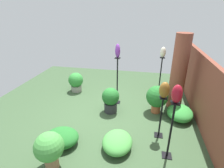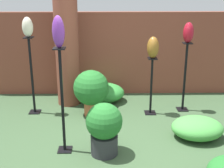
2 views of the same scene
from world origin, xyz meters
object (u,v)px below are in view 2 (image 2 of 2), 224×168
(pedestal_ivory, at_px, (32,79))
(art_vase_violet, at_px, (58,32))
(art_vase_ivory, at_px, (28,27))
(potted_plant_front_left, at_px, (104,127))
(pedestal_violet, at_px, (63,106))
(art_vase_bronze, at_px, (153,47))
(brick_pillar, at_px, (67,47))
(pedestal_bronze, at_px, (151,89))
(potted_plant_front_right, at_px, (91,89))
(pedestal_ruby, at_px, (185,80))
(art_vase_ruby, at_px, (188,33))

(pedestal_ivory, bearing_deg, art_vase_violet, -61.72)
(art_vase_ivory, height_order, potted_plant_front_left, art_vase_ivory)
(pedestal_violet, bearing_deg, art_vase_bronze, 42.09)
(brick_pillar, height_order, pedestal_violet, brick_pillar)
(pedestal_bronze, height_order, potted_plant_front_right, pedestal_bronze)
(brick_pillar, height_order, pedestal_ivory, brick_pillar)
(brick_pillar, relative_size, art_vase_ivory, 6.65)
(pedestal_ruby, height_order, potted_plant_front_left, pedestal_ruby)
(pedestal_violet, height_order, art_vase_ivory, art_vase_ivory)
(pedestal_ruby, bearing_deg, pedestal_ivory, -178.53)
(pedestal_ivory, xyz_separation_m, potted_plant_front_right, (1.06, -0.12, -0.16))
(pedestal_bronze, relative_size, potted_plant_front_right, 1.25)
(pedestal_violet, xyz_separation_m, pedestal_ruby, (2.04, 1.42, -0.11))
(pedestal_ivory, relative_size, potted_plant_front_left, 1.85)
(pedestal_ruby, bearing_deg, art_vase_violet, -145.18)
(pedestal_bronze, height_order, art_vase_violet, art_vase_violet)
(potted_plant_front_right, bearing_deg, pedestal_ivory, 173.79)
(art_vase_ivory, bearing_deg, pedestal_ivory, 0.00)
(art_vase_violet, bearing_deg, brick_pillar, 94.20)
(pedestal_bronze, relative_size, art_vase_violet, 2.53)
(art_vase_violet, height_order, art_vase_ruby, art_vase_violet)
(art_vase_bronze, distance_m, art_vase_ruby, 0.69)
(pedestal_bronze, distance_m, art_vase_bronze, 0.76)
(pedestal_violet, relative_size, art_vase_ruby, 4.24)
(pedestal_bronze, bearing_deg, potted_plant_front_right, -177.79)
(brick_pillar, distance_m, pedestal_ivory, 0.89)
(art_vase_bronze, xyz_separation_m, art_vase_violet, (-1.41, -1.28, 0.49))
(potted_plant_front_left, bearing_deg, art_vase_bronze, 58.58)
(art_vase_violet, distance_m, art_vase_ivory, 1.54)
(pedestal_bronze, height_order, art_vase_ruby, art_vase_ruby)
(pedestal_violet, height_order, art_vase_ruby, art_vase_ruby)
(art_vase_ruby, bearing_deg, art_vase_violet, -145.18)
(brick_pillar, distance_m, pedestal_ruby, 2.27)
(pedestal_violet, xyz_separation_m, potted_plant_front_left, (0.57, -0.10, -0.28))
(potted_plant_front_right, bearing_deg, art_vase_violet, -105.15)
(pedestal_ivory, xyz_separation_m, art_vase_ruby, (2.77, 0.07, 0.81))
(art_vase_ivory, height_order, art_vase_ruby, art_vase_ivory)
(brick_pillar, height_order, pedestal_bronze, brick_pillar)
(pedestal_ivory, xyz_separation_m, art_vase_violet, (0.73, -1.35, 1.07))
(brick_pillar, bearing_deg, art_vase_bronze, -18.84)
(pedestal_violet, bearing_deg, art_vase_violet, 0.00)
(pedestal_bronze, relative_size, art_vase_ruby, 2.93)
(art_vase_ivory, bearing_deg, brick_pillar, 37.38)
(pedestal_violet, bearing_deg, pedestal_bronze, 42.09)
(art_vase_ivory, relative_size, art_vase_ruby, 0.95)
(pedestal_bronze, height_order, potted_plant_front_left, pedestal_bronze)
(potted_plant_front_left, bearing_deg, art_vase_ruby, 45.95)
(art_vase_ivory, distance_m, potted_plant_front_left, 2.26)
(pedestal_ivory, distance_m, art_vase_ruby, 2.88)
(art_vase_violet, bearing_deg, pedestal_ivory, 118.28)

